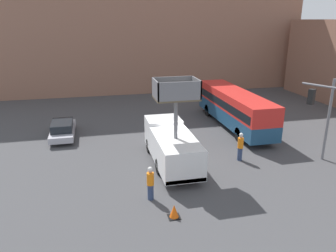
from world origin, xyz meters
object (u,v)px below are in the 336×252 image
parked_car_curbside (63,129)px  road_worker_near_truck (150,183)px  city_bus (234,106)px  road_worker_directing (240,146)px  traffic_light_pole (323,109)px  traffic_cone_near_truck (174,212)px  utility_truck (171,143)px

parked_car_curbside → road_worker_near_truck: bearing=-64.6°
city_bus → road_worker_directing: bearing=163.6°
traffic_light_pole → road_worker_directing: size_ratio=2.83×
road_worker_near_truck → traffic_cone_near_truck: road_worker_near_truck is taller
utility_truck → parked_car_curbside: utility_truck is taller
parked_car_curbside → city_bus: bearing=-1.7°
road_worker_near_truck → utility_truck: bearing=33.5°
parked_car_curbside → road_worker_directing: bearing=-31.5°
utility_truck → traffic_cone_near_truck: utility_truck is taller
road_worker_near_truck → parked_car_curbside: road_worker_near_truck is taller
city_bus → traffic_cone_near_truck: (-8.46, -12.37, -1.54)m
traffic_cone_near_truck → utility_truck: bearing=77.7°
road_worker_directing → city_bus: bearing=-50.6°
traffic_light_pole → road_worker_near_truck: 11.85m
traffic_light_pole → city_bus: bearing=103.8°
traffic_cone_near_truck → road_worker_near_truck: bearing=113.0°
traffic_light_pole → road_worker_directing: (-4.62, 1.59, -2.73)m
traffic_light_pole → traffic_cone_near_truck: (-10.54, -3.90, -3.40)m
utility_truck → road_worker_near_truck: bearing=-117.6°
road_worker_near_truck → parked_car_curbside: 12.08m
traffic_cone_near_truck → road_worker_directing: bearing=42.8°
road_worker_near_truck → traffic_cone_near_truck: size_ratio=2.81×
road_worker_near_truck → road_worker_directing: 7.63m
city_bus → road_worker_directing: 7.38m
utility_truck → parked_car_curbside: bearing=136.3°
road_worker_near_truck → parked_car_curbside: bearing=86.5°
road_worker_directing → parked_car_curbside: 13.98m
traffic_cone_near_truck → city_bus: bearing=55.6°
utility_truck → road_worker_directing: 4.69m
city_bus → traffic_light_pole: traffic_light_pole is taller
road_worker_near_truck → city_bus: bearing=19.6°
utility_truck → parked_car_curbside: size_ratio=1.49×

